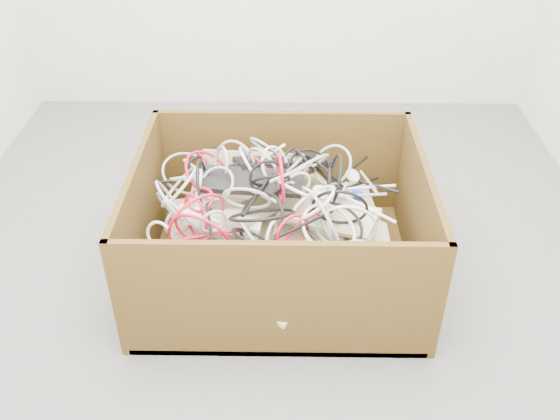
{
  "coord_description": "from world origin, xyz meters",
  "views": [
    {
      "loc": [
        0.06,
        -2.07,
        1.7
      ],
      "look_at": [
        0.03,
        -0.1,
        0.3
      ],
      "focal_mm": 39.46,
      "sensor_mm": 36.0,
      "label": 1
    }
  ],
  "objects_px": {
    "power_strip_left": "(219,189)",
    "cardboard_box": "(276,246)",
    "power_strip_right": "(219,222)",
    "vga_plug": "(357,195)"
  },
  "relations": [
    {
      "from": "power_strip_left",
      "to": "power_strip_right",
      "type": "relative_size",
      "value": 1.06
    },
    {
      "from": "power_strip_right",
      "to": "vga_plug",
      "type": "height_order",
      "value": "power_strip_right"
    },
    {
      "from": "power_strip_left",
      "to": "cardboard_box",
      "type": "bearing_deg",
      "value": -68.66
    },
    {
      "from": "cardboard_box",
      "to": "power_strip_right",
      "type": "bearing_deg",
      "value": -151.39
    },
    {
      "from": "cardboard_box",
      "to": "power_strip_left",
      "type": "relative_size",
      "value": 3.37
    },
    {
      "from": "power_strip_left",
      "to": "vga_plug",
      "type": "bearing_deg",
      "value": -53.22
    },
    {
      "from": "power_strip_left",
      "to": "power_strip_right",
      "type": "xyz_separation_m",
      "value": [
        0.02,
        -0.21,
        -0.01
      ]
    },
    {
      "from": "cardboard_box",
      "to": "power_strip_right",
      "type": "xyz_separation_m",
      "value": [
        -0.21,
        -0.12,
        0.2
      ]
    },
    {
      "from": "cardboard_box",
      "to": "power_strip_left",
      "type": "distance_m",
      "value": 0.33
    },
    {
      "from": "power_strip_left",
      "to": "vga_plug",
      "type": "xyz_separation_m",
      "value": [
        0.54,
        -0.06,
        0.02
      ]
    }
  ]
}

